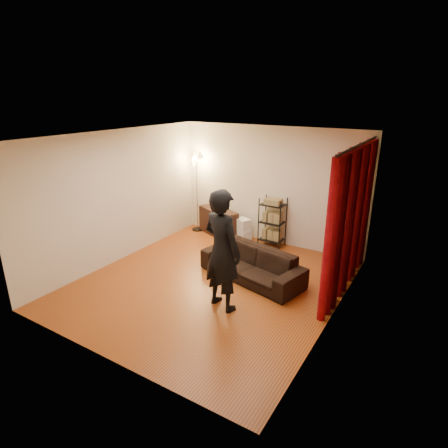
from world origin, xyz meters
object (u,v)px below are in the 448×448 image
Objects in this scene: person at (222,251)px; storage_boxes at (243,229)px; media_cabinet at (218,222)px; floor_lamp at (197,193)px; sofa at (252,264)px; wire_shelf at (272,222)px.

person is 3.11m from storage_boxes.
media_cabinet is at bearing 179.54° from storage_boxes.
media_cabinet is 0.57× the size of floor_lamp.
sofa is 1.81× the size of media_cabinet.
person is 2.88m from wire_shelf.
person reaches higher than sofa.
wire_shelf is (0.74, 0.03, 0.31)m from storage_boxes.
floor_lamp is at bearing -34.10° from person.
person is 3.42m from media_cabinet.
floor_lamp is at bearing 179.74° from storage_boxes.
wire_shelf reaches higher than storage_boxes.
person is at bearing -74.86° from sofa.
media_cabinet is at bearing 150.60° from sofa.
storage_boxes is at bearing 136.82° from sofa.
sofa is 1.33m from person.
media_cabinet is at bearing -171.53° from wire_shelf.
floor_lamp reaches higher than storage_boxes.
storage_boxes is (-1.10, 1.66, -0.03)m from sofa.
person is at bearing -48.42° from floor_lamp.
sofa is 1.76m from wire_shelf.
wire_shelf is (-0.36, 1.69, 0.28)m from sofa.
storage_boxes is 0.27× the size of floor_lamp.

